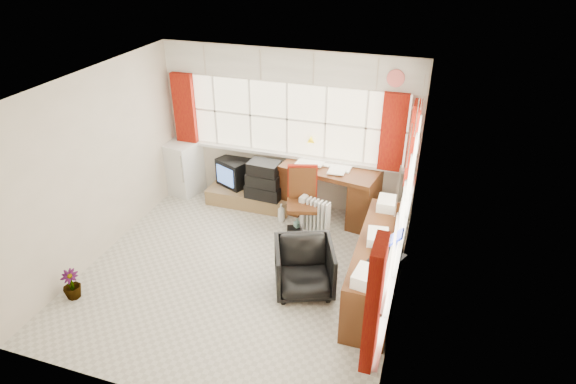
% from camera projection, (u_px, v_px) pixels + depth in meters
% --- Properties ---
extents(ground, '(4.00, 4.00, 0.00)m').
position_uv_depth(ground, '(241.00, 273.00, 6.34)').
color(ground, beige).
rests_on(ground, ground).
extents(room_walls, '(4.00, 4.00, 4.00)m').
position_uv_depth(room_walls, '(235.00, 172.00, 5.61)').
color(room_walls, beige).
rests_on(room_walls, ground).
extents(window_back, '(3.70, 0.12, 3.60)m').
position_uv_depth(window_back, '(287.00, 150.00, 7.50)').
color(window_back, '#FFF2C9').
rests_on(window_back, room_walls).
extents(window_right, '(0.12, 3.70, 3.60)m').
position_uv_depth(window_right, '(398.00, 240.00, 5.36)').
color(window_right, '#FFF2C9').
rests_on(window_right, room_walls).
extents(curtains, '(3.83, 3.83, 1.15)m').
position_uv_depth(curtains, '(330.00, 154.00, 6.16)').
color(curtains, '#952308').
rests_on(curtains, room_walls).
extents(overhead_cabinets, '(3.98, 3.98, 0.48)m').
position_uv_depth(overhead_cabinets, '(339.00, 93.00, 5.80)').
color(overhead_cabinets, white).
rests_on(overhead_cabinets, room_walls).
extents(desk, '(1.55, 0.95, 0.88)m').
position_uv_depth(desk, '(330.00, 189.00, 7.41)').
color(desk, '#5A2C15').
rests_on(desk, ground).
extents(desk_lamp, '(0.16, 0.13, 0.45)m').
position_uv_depth(desk_lamp, '(329.00, 140.00, 7.32)').
color(desk_lamp, yellow).
rests_on(desk_lamp, desk).
extents(task_chair, '(0.54, 0.56, 1.05)m').
position_uv_depth(task_chair, '(302.00, 199.00, 6.95)').
color(task_chair, black).
rests_on(task_chair, ground).
extents(office_chair, '(0.92, 0.93, 0.66)m').
position_uv_depth(office_chair, '(304.00, 268.00, 5.91)').
color(office_chair, black).
rests_on(office_chair, ground).
extents(radiator, '(0.44, 0.26, 0.62)m').
position_uv_depth(radiator, '(316.00, 222.00, 6.97)').
color(radiator, white).
rests_on(radiator, ground).
extents(credenza, '(0.50, 2.00, 0.85)m').
position_uv_depth(credenza, '(377.00, 266.00, 5.85)').
color(credenza, '#5A2C15').
rests_on(credenza, ground).
extents(file_tray, '(0.41, 0.45, 0.12)m').
position_uv_depth(file_tray, '(387.00, 262.00, 5.23)').
color(file_tray, black).
rests_on(file_tray, credenza).
extents(tv_bench, '(1.40, 0.50, 0.25)m').
position_uv_depth(tv_bench, '(250.00, 197.00, 7.86)').
color(tv_bench, '#94754A').
rests_on(tv_bench, ground).
extents(crt_tv, '(0.64, 0.62, 0.45)m').
position_uv_depth(crt_tv, '(236.00, 171.00, 7.91)').
color(crt_tv, black).
rests_on(crt_tv, tv_bench).
extents(hifi_stack, '(0.59, 0.39, 0.60)m').
position_uv_depth(hifi_stack, '(264.00, 181.00, 7.51)').
color(hifi_stack, black).
rests_on(hifi_stack, tv_bench).
extents(mini_fridge, '(0.63, 0.64, 0.90)m').
position_uv_depth(mini_fridge, '(183.00, 167.00, 8.11)').
color(mini_fridge, white).
rests_on(mini_fridge, ground).
extents(spray_bottle_a, '(0.13, 0.13, 0.30)m').
position_uv_depth(spray_bottle_a, '(281.00, 213.00, 7.40)').
color(spray_bottle_a, silver).
rests_on(spray_bottle_a, ground).
extents(spray_bottle_b, '(0.12, 0.12, 0.18)m').
position_uv_depth(spray_bottle_b, '(297.00, 224.00, 7.23)').
color(spray_bottle_b, '#87C9BE').
rests_on(spray_bottle_b, ground).
extents(flower_vase, '(0.28, 0.28, 0.39)m').
position_uv_depth(flower_vase, '(71.00, 284.00, 5.85)').
color(flower_vase, black).
rests_on(flower_vase, ground).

